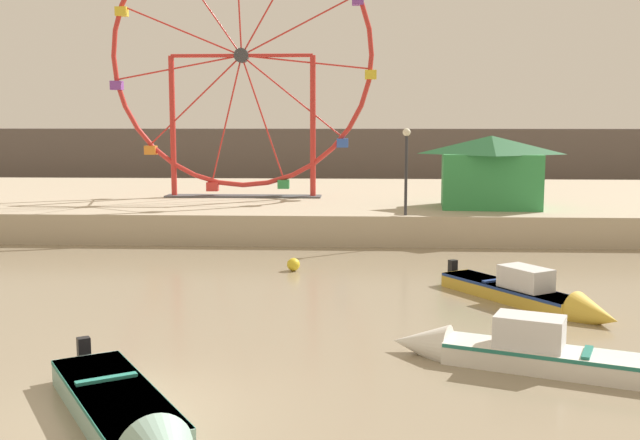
# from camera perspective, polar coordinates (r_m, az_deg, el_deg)

# --- Properties ---
(ground_plane) EXTENTS (240.00, 240.00, 0.00)m
(ground_plane) POSITION_cam_1_polar(r_m,az_deg,el_deg) (14.10, -13.38, -13.76)
(ground_plane) COLOR gray
(quay_promenade) EXTENTS (110.00, 19.54, 1.25)m
(quay_promenade) POSITION_cam_1_polar(r_m,az_deg,el_deg) (40.21, -2.64, 1.18)
(quay_promenade) COLOR #B7A88E
(quay_promenade) RESTS_ON ground_plane
(distant_town_skyline) EXTENTS (140.00, 3.00, 4.40)m
(distant_town_skyline) POSITION_cam_1_polar(r_m,az_deg,el_deg) (59.90, -0.85, 4.78)
(distant_town_skyline) COLOR #564C47
(distant_town_skyline) RESTS_ON ground_plane
(motorboat_white_red_stripe) EXTENTS (5.76, 3.08, 1.36)m
(motorboat_white_red_stripe) POSITION_cam_1_polar(r_m,az_deg,el_deg) (16.39, 14.45, -9.50)
(motorboat_white_red_stripe) COLOR silver
(motorboat_white_red_stripe) RESTS_ON ground_plane
(motorboat_seafoam) EXTENTS (4.09, 5.47, 1.21)m
(motorboat_seafoam) POSITION_cam_1_polar(r_m,az_deg,el_deg) (12.90, -14.01, -14.58)
(motorboat_seafoam) COLOR #93BCAD
(motorboat_seafoam) RESTS_ON ground_plane
(motorboat_mustard_yellow) EXTENTS (4.16, 5.59, 1.33)m
(motorboat_mustard_yellow) POSITION_cam_1_polar(r_m,az_deg,el_deg) (21.61, 15.82, -5.48)
(motorboat_mustard_yellow) COLOR gold
(motorboat_mustard_yellow) RESTS_ON ground_plane
(ferris_wheel_red_frame) EXTENTS (13.10, 1.20, 13.40)m
(ferris_wheel_red_frame) POSITION_cam_1_polar(r_m,az_deg,el_deg) (38.00, -5.92, 11.89)
(ferris_wheel_red_frame) COLOR red
(ferris_wheel_red_frame) RESTS_ON quay_promenade
(carnival_booth_green_kiosk) EXTENTS (4.84, 3.68, 3.15)m
(carnival_booth_green_kiosk) POSITION_cam_1_polar(r_m,az_deg,el_deg) (33.99, 12.71, 3.67)
(carnival_booth_green_kiosk) COLOR #33934C
(carnival_booth_green_kiosk) RESTS_ON quay_promenade
(promenade_lamp_near) EXTENTS (0.32, 0.32, 3.50)m
(promenade_lamp_near) POSITION_cam_1_polar(r_m,az_deg,el_deg) (30.58, 6.51, 4.68)
(promenade_lamp_near) COLOR #2D2D33
(promenade_lamp_near) RESTS_ON quay_promenade
(mooring_buoy_orange) EXTENTS (0.44, 0.44, 0.44)m
(mooring_buoy_orange) POSITION_cam_1_polar(r_m,az_deg,el_deg) (25.67, -2.01, -3.36)
(mooring_buoy_orange) COLOR yellow
(mooring_buoy_orange) RESTS_ON ground_plane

